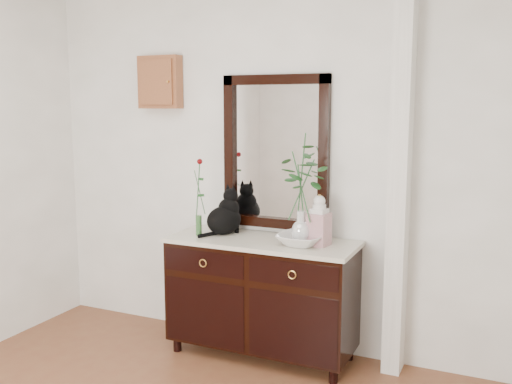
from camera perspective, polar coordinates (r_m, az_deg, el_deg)
The scene contains 10 objects.
wall_back at distance 4.16m, azimuth 0.74°, elevation 2.80°, with size 3.60×0.04×2.70m, color white.
pilaster at distance 3.79m, azimuth 14.21°, elevation 1.95°, with size 0.12×0.20×2.70m, color white.
sideboard at distance 4.09m, azimuth 0.59°, elevation -9.91°, with size 1.33×0.52×0.82m.
wall_mirror at distance 4.10m, azimuth 1.95°, elevation 3.97°, with size 0.80×0.06×1.10m.
key_cabinet at distance 4.52m, azimuth -9.56°, elevation 10.77°, with size 0.35×0.10×0.40m, color brown.
cat at distance 4.13m, azimuth -3.23°, elevation -1.92°, with size 0.24×0.29×0.34m, color black, non-canonical shape.
lotus_bowl at distance 3.83m, azimuth 4.48°, elevation -4.77°, with size 0.31×0.31×0.08m, color silver.
vase_branches at distance 3.76m, azimuth 4.55°, elevation 0.46°, with size 0.35×0.35×0.74m, color silver, non-canonical shape.
bud_vase_rose at distance 4.08m, azimuth -5.79°, elevation -0.47°, with size 0.07×0.07×0.56m, color #366432, non-canonical shape.
ginger_jar at distance 3.81m, azimuth 6.32°, elevation -2.76°, with size 0.13×0.13×0.35m, color silver, non-canonical shape.
Camera 1 is at (1.66, -1.81, 1.78)m, focal length 40.00 mm.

